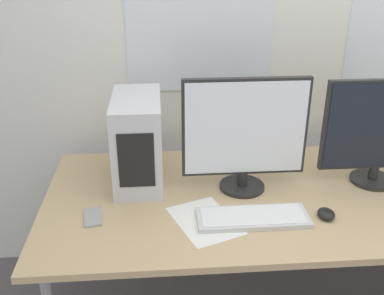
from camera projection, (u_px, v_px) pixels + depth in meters
name	position (u px, v px, depth m)	size (l,w,h in m)	color
wall_back	(310.00, 17.00, 2.22)	(8.00, 0.07, 2.70)	silver
desk	(335.00, 198.00, 1.97)	(2.51, 0.92, 0.70)	tan
pc_tower	(138.00, 140.00, 1.97)	(0.21, 0.41, 0.39)	silver
monitor_main	(245.00, 133.00, 1.87)	(0.53, 0.20, 0.50)	black
monitor_right_near	(382.00, 131.00, 1.93)	(0.52, 0.20, 0.48)	black
keyboard	(253.00, 217.00, 1.75)	(0.44, 0.16, 0.02)	silver
mouse	(326.00, 214.00, 1.76)	(0.07, 0.08, 0.03)	black
cell_phone	(92.00, 217.00, 1.76)	(0.08, 0.14, 0.01)	#99999E
paper_sheet_left	(205.00, 221.00, 1.74)	(0.30, 0.35, 0.00)	white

